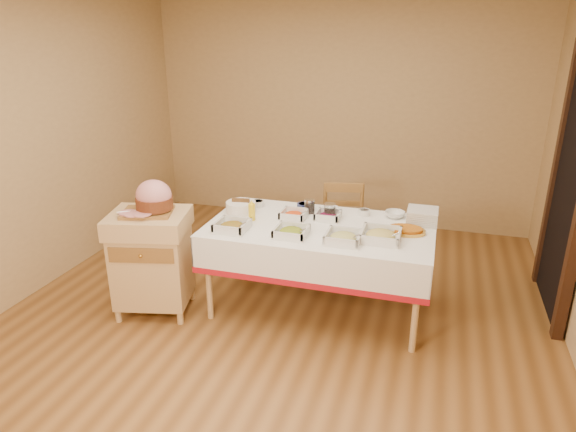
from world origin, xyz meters
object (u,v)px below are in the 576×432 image
object	(u,v)px
ham_on_board	(153,199)
preserve_jar_left	(310,207)
mustard_bottle	(252,211)
plate_stack	(422,216)
preserve_jar_right	(330,212)
bread_basket	(241,207)
dining_table	(320,244)
butcher_cart	(152,257)
brass_platter	(405,230)
dining_chair	(343,232)

from	to	relation	value
ham_on_board	preserve_jar_left	size ratio (longest dim) A/B	3.40
mustard_bottle	plate_stack	bearing A→B (deg)	13.91
preserve_jar_left	mustard_bottle	world-z (taller)	mustard_bottle
preserve_jar_right	mustard_bottle	bearing A→B (deg)	-159.29
preserve_jar_left	bread_basket	bearing A→B (deg)	-164.94
preserve_jar_right	preserve_jar_left	bearing A→B (deg)	157.65
dining_table	preserve_jar_left	bearing A→B (deg)	120.35
preserve_jar_left	plate_stack	size ratio (longest dim) A/B	0.49
dining_table	mustard_bottle	size ratio (longest dim) A/B	10.23
mustard_bottle	butcher_cart	bearing A→B (deg)	-152.20
ham_on_board	mustard_bottle	size ratio (longest dim) A/B	2.31
plate_stack	brass_platter	world-z (taller)	plate_stack
dining_chair	brass_platter	size ratio (longest dim) A/B	2.88
dining_chair	butcher_cart	bearing A→B (deg)	-142.28
mustard_bottle	brass_platter	bearing A→B (deg)	4.06
dining_table	ham_on_board	xyz separation A→B (m)	(-1.28, -0.40, 0.39)
butcher_cart	plate_stack	world-z (taller)	plate_stack
ham_on_board	mustard_bottle	world-z (taller)	ham_on_board
preserve_jar_left	brass_platter	xyz separation A→B (m)	(0.84, -0.22, -0.04)
dining_chair	mustard_bottle	distance (m)	1.02
dining_chair	preserve_jar_left	size ratio (longest dim) A/B	7.47
preserve_jar_left	brass_platter	world-z (taller)	preserve_jar_left
dining_table	butcher_cart	bearing A→B (deg)	-161.95
ham_on_board	brass_platter	world-z (taller)	ham_on_board
dining_chair	ham_on_board	xyz separation A→B (m)	(-1.35, -1.04, 0.53)
bread_basket	dining_table	bearing A→B (deg)	-9.16
preserve_jar_right	plate_stack	distance (m)	0.76
butcher_cart	dining_chair	size ratio (longest dim) A/B	0.97
dining_chair	mustard_bottle	size ratio (longest dim) A/B	5.07
preserve_jar_right	plate_stack	xyz separation A→B (m)	(0.75, 0.11, 0.00)
preserve_jar_left	dining_table	bearing A→B (deg)	-59.65
preserve_jar_left	dining_chair	bearing A→B (deg)	58.01
preserve_jar_right	bread_basket	xyz separation A→B (m)	(-0.77, -0.07, -0.01)
dining_chair	preserve_jar_left	world-z (taller)	dining_chair
dining_chair	plate_stack	xyz separation A→B (m)	(0.72, -0.35, 0.36)
dining_table	plate_stack	distance (m)	0.87
mustard_bottle	bread_basket	distance (m)	0.23
dining_table	preserve_jar_right	xyz separation A→B (m)	(0.04, 0.19, 0.22)
ham_on_board	plate_stack	bearing A→B (deg)	18.63
plate_stack	ham_on_board	bearing A→B (deg)	-161.37
plate_stack	bread_basket	bearing A→B (deg)	-173.24
dining_chair	brass_platter	distance (m)	0.91
plate_stack	brass_platter	distance (m)	0.28
bread_basket	plate_stack	distance (m)	1.54
preserve_jar_left	preserve_jar_right	bearing A→B (deg)	-22.35
ham_on_board	plate_stack	size ratio (longest dim) A/B	1.68
dining_chair	ham_on_board	distance (m)	1.79
mustard_bottle	bread_basket	size ratio (longest dim) A/B	0.69
bread_basket	butcher_cart	bearing A→B (deg)	-136.70
brass_platter	plate_stack	bearing A→B (deg)	65.62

